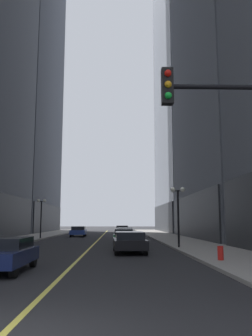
{
  "coord_description": "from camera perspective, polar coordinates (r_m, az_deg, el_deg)",
  "views": [
    {
      "loc": [
        1.99,
        -5.93,
        1.96
      ],
      "look_at": [
        2.97,
        32.4,
        7.75
      ],
      "focal_mm": 37.89,
      "sensor_mm": 36.0,
      "label": 1
    }
  ],
  "objects": [
    {
      "name": "car_maroon",
      "position": [
        55.29,
        -0.61,
        -9.86
      ],
      "size": [
        2.07,
        4.56,
        1.32
      ],
      "color": "maroon",
      "rests_on": "ground"
    },
    {
      "name": "car_black",
      "position": [
        22.64,
        0.52,
        -11.71
      ],
      "size": [
        2.09,
        4.84,
        1.32
      ],
      "color": "black",
      "rests_on": "ground"
    },
    {
      "name": "car_silver",
      "position": [
        38.19,
        -0.26,
        -10.44
      ],
      "size": [
        1.79,
        4.2,
        1.32
      ],
      "color": "#B7B7BC",
      "rests_on": "ground"
    },
    {
      "name": "fire_hydrant_right",
      "position": [
        17.8,
        14.97,
        -13.32
      ],
      "size": [
        0.28,
        0.28,
        0.8
      ],
      "primitive_type": "cylinder",
      "color": "red",
      "rests_on": "ground"
    },
    {
      "name": "building_right_far",
      "position": [
        73.64,
        11.07,
        14.76
      ],
      "size": [
        13.9,
        26.0,
        62.04
      ],
      "color": "slate",
      "rests_on": "ground"
    },
    {
      "name": "car_navy",
      "position": [
        15.11,
        -18.8,
        -12.84
      ],
      "size": [
        1.84,
        4.35,
        1.32
      ],
      "color": "#141E4C",
      "rests_on": "ground"
    },
    {
      "name": "lane_centre_stripe",
      "position": [
        41.03,
        -4.33,
        -11.29
      ],
      "size": [
        0.16,
        70.0,
        0.01
      ],
      "primitive_type": "cube",
      "color": "#E5D64C",
      "rests_on": "ground"
    },
    {
      "name": "street_lamp_right_mid",
      "position": [
        25.94,
        8.37,
        -5.62
      ],
      "size": [
        1.06,
        0.36,
        4.43
      ],
      "color": "black",
      "rests_on": "ground"
    },
    {
      "name": "car_blue",
      "position": [
        47.24,
        -7.66,
        -10.01
      ],
      "size": [
        2.06,
        4.54,
        1.32
      ],
      "color": "navy",
      "rests_on": "ground"
    },
    {
      "name": "car_green",
      "position": [
        31.34,
        -0.38,
        -10.85
      ],
      "size": [
        1.78,
        4.36,
        1.32
      ],
      "color": "#196038",
      "rests_on": "ground"
    },
    {
      "name": "building_left_far",
      "position": [
        79.01,
        -16.92,
        21.23
      ],
      "size": [
        14.7,
        26.0,
        81.68
      ],
      "color": "#4C515B",
      "rests_on": "ground"
    },
    {
      "name": "street_lamp_left_far",
      "position": [
        40.64,
        -13.47,
        -6.52
      ],
      "size": [
        1.06,
        0.36,
        4.43
      ],
      "color": "black",
      "rests_on": "ground"
    },
    {
      "name": "sidewalk_left",
      "position": [
        42.24,
        -15.78,
        -10.82
      ],
      "size": [
        4.5,
        78.0,
        0.15
      ],
      "primitive_type": "cube",
      "color": "#9E9991",
      "rests_on": "ground"
    },
    {
      "name": "sidewalk_right",
      "position": [
        41.45,
        7.36,
        -11.12
      ],
      "size": [
        4.5,
        78.0,
        0.15
      ],
      "primitive_type": "cube",
      "color": "#9E9991",
      "rests_on": "ground"
    },
    {
      "name": "ground_plane",
      "position": [
        41.03,
        -4.33,
        -11.29
      ],
      "size": [
        200.0,
        200.0,
        0.0
      ],
      "primitive_type": "plane",
      "color": "#262628"
    }
  ]
}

